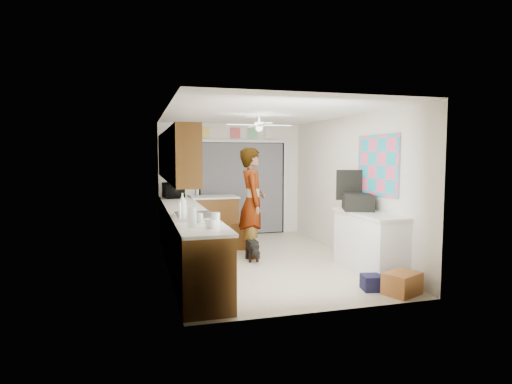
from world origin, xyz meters
TOP-DOWN VIEW (x-y plane):
  - floor at (0.00, 0.00)m, footprint 5.00×5.00m
  - ceiling at (0.00, 0.00)m, footprint 5.00×5.00m
  - wall_back at (0.00, 2.50)m, footprint 3.20×0.00m
  - wall_front at (0.00, -2.50)m, footprint 3.20×0.00m
  - wall_left at (-1.60, 0.00)m, footprint 0.00×5.00m
  - wall_right at (1.60, 0.00)m, footprint 0.00×5.00m
  - left_base_cabinets at (-1.30, 0.00)m, footprint 0.60×4.80m
  - left_countertop at (-1.29, 0.00)m, footprint 0.62×4.80m
  - upper_cabinets at (-1.44, 0.20)m, footprint 0.32×4.00m
  - sink_basin at (-1.29, -1.00)m, footprint 0.50×0.76m
  - faucet at (-1.48, -1.00)m, footprint 0.03×0.03m
  - peninsula_base at (-0.50, 2.00)m, footprint 1.00×0.60m
  - peninsula_top at (-0.50, 2.00)m, footprint 1.04×0.64m
  - back_opening_recess at (0.25, 2.47)m, footprint 2.00×0.06m
  - curtain_panel at (0.25, 2.43)m, footprint 1.90×0.03m
  - door_trim_left at (-0.77, 2.44)m, footprint 0.06×0.04m
  - door_trim_right at (1.27, 2.44)m, footprint 0.06×0.04m
  - door_trim_head at (0.25, 2.44)m, footprint 2.10×0.04m
  - header_frame_0 at (-0.60, 2.47)m, footprint 0.22×0.02m
  - header_frame_2 at (0.10, 2.47)m, footprint 0.22×0.02m
  - header_frame_3 at (0.50, 2.47)m, footprint 0.22×0.02m
  - header_frame_4 at (0.90, 2.47)m, footprint 0.22×0.02m
  - route66_sign at (-0.95, 2.47)m, footprint 0.22×0.02m
  - right_counter_base at (1.35, -1.20)m, footprint 0.50×1.40m
  - right_counter_top at (1.34, -1.20)m, footprint 0.54×1.44m
  - abstract_painting at (1.58, -1.00)m, footprint 0.03×1.15m
  - ceiling_fan at (0.00, 0.20)m, footprint 1.14×1.14m
  - microwave at (-1.33, 1.86)m, footprint 0.44×0.60m
  - soap_bottle at (-1.43, -0.83)m, footprint 0.13×0.13m
  - cup at (-1.21, -1.92)m, footprint 0.18×0.18m
  - jar_a at (-1.10, -1.66)m, footprint 0.11×0.11m
  - jar_b at (-1.27, -1.45)m, footprint 0.10×0.10m
  - paper_towel_roll at (-1.42, -1.78)m, footprint 0.13×0.13m
  - suitcase at (1.32, -0.87)m, footprint 0.63×0.71m
  - suitcase_rim at (1.32, -0.87)m, footprint 0.62×0.70m
  - suitcase_lid at (1.32, -0.58)m, footprint 0.40×0.18m
  - cardboard_box at (1.25, -2.20)m, footprint 0.56×0.50m
  - navy_crate at (1.00, -1.95)m, footprint 0.38×0.34m
  - cabinet_door_panel at (-0.18, 0.81)m, footprint 0.39×0.27m
  - man at (-0.09, 0.34)m, footprint 0.57×0.77m
  - dog at (-0.17, 0.05)m, footprint 0.23×0.52m

SIDE VIEW (x-z plane):
  - floor at x=0.00m, z-range 0.00..0.00m
  - navy_crate at x=1.00m, z-range 0.00..0.20m
  - cardboard_box at x=1.25m, z-range 0.00..0.29m
  - dog at x=-0.17m, z-range 0.00..0.40m
  - cabinet_door_panel at x=-0.18m, z-range 0.00..0.54m
  - left_base_cabinets at x=-1.30m, z-range 0.00..0.90m
  - peninsula_base at x=-0.50m, z-range 0.00..0.90m
  - right_counter_base at x=1.35m, z-range 0.00..0.90m
  - left_countertop at x=-1.29m, z-range 0.90..0.94m
  - peninsula_top at x=-0.50m, z-range 0.90..0.94m
  - right_counter_top at x=1.34m, z-range 0.90..0.94m
  - sink_basin at x=-1.29m, z-range 0.92..0.98m
  - suitcase_rim at x=1.32m, z-range 0.95..0.97m
  - man at x=-0.09m, z-range 0.00..1.94m
  - cup at x=-1.21m, z-range 0.94..1.05m
  - jar_b at x=-1.27m, z-range 0.94..1.06m
  - jar_a at x=-1.10m, z-range 0.94..1.09m
  - faucet at x=-1.48m, z-range 0.94..1.16m
  - back_opening_recess at x=0.25m, z-range 0.00..2.10m
  - door_trim_left at x=-0.77m, z-range 0.00..2.10m
  - door_trim_right at x=1.27m, z-range 0.00..2.10m
  - curtain_panel at x=0.25m, z-range 0.03..2.08m
  - paper_towel_roll at x=-1.42m, z-range 0.94..1.18m
  - suitcase at x=1.32m, z-range 0.94..1.19m
  - microwave at x=-1.33m, z-range 0.94..1.25m
  - soap_bottle at x=-1.43m, z-range 0.94..1.27m
  - wall_back at x=0.00m, z-range -0.35..2.85m
  - wall_front at x=0.00m, z-range -0.35..2.85m
  - wall_left at x=-1.60m, z-range -1.25..3.75m
  - wall_right at x=1.60m, z-range -1.25..3.75m
  - suitcase_lid at x=1.32m, z-range 1.07..1.57m
  - abstract_painting at x=1.58m, z-range 1.17..2.12m
  - upper_cabinets at x=-1.44m, z-range 1.40..2.20m
  - door_trim_head at x=0.25m, z-range 2.09..2.15m
  - header_frame_0 at x=-0.60m, z-range 2.19..2.41m
  - header_frame_2 at x=0.10m, z-range 2.19..2.41m
  - header_frame_3 at x=0.50m, z-range 2.19..2.41m
  - header_frame_4 at x=0.90m, z-range 2.19..2.41m
  - route66_sign at x=-0.95m, z-range 2.17..2.43m
  - ceiling_fan at x=0.00m, z-range 2.20..2.44m
  - ceiling at x=0.00m, z-range 2.50..2.50m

